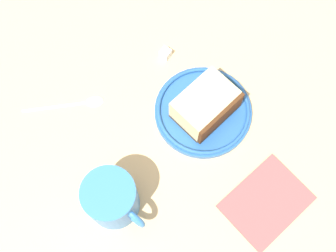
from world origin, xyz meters
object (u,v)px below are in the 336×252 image
Objects in this scene: small_plate at (203,111)px; tea_mug at (112,199)px; sugar_cube at (166,53)px; cake_slice at (206,105)px; folded_napkin at (267,202)px; teaspoon at (80,103)px.

small_plate is 20.94cm from tea_mug.
tea_mug reaches higher than small_plate.
sugar_cube is at bearing -101.29° from small_plate.
sugar_cube is (-2.42, -12.46, -2.80)cm from cake_slice.
folded_napkin is 30.01cm from sugar_cube.
small_plate is 17.59cm from folded_napkin.
folded_napkin is at bearing 80.11° from sugar_cube.
sugar_cube is (-22.90, -14.59, -3.69)cm from tea_mug.
cake_slice is 0.97× the size of tea_mug.
sugar_cube is at bearing -147.49° from tea_mug.
cake_slice is (-0.01, 0.27, 2.80)cm from small_plate.
cake_slice is 5.92× the size of sugar_cube.
folded_napkin is 7.55× the size of sugar_cube.
small_plate is at bearing -87.01° from cake_slice.
cake_slice is 17.64cm from folded_napkin.
teaspoon is 34.12cm from folded_napkin.
teaspoon is at bearing -45.83° from small_plate.
cake_slice reaches higher than small_plate.
cake_slice is at bearing 133.68° from teaspoon.
sugar_cube reaches higher than folded_napkin.
tea_mug is at bearing 70.21° from teaspoon.
tea_mug is 23.59cm from folded_napkin.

